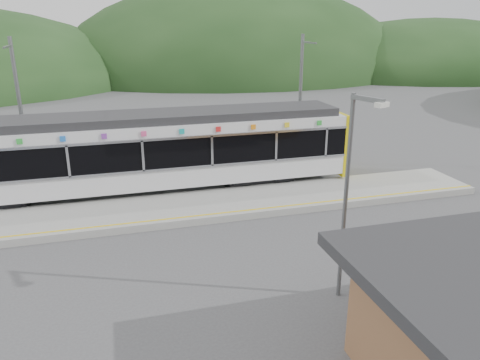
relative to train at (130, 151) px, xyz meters
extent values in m
plane|color=#4C4C4F|center=(2.32, -6.00, -2.06)|extent=(120.00, 120.00, 0.00)
ellipsoid|color=#1E3D19|center=(18.32, 48.00, -2.06)|extent=(52.00, 39.00, 26.00)
ellipsoid|color=#1E3D19|center=(47.32, 42.00, -2.06)|extent=(44.00, 33.00, 16.00)
cube|color=#9E9E99|center=(2.32, -2.70, -1.91)|extent=(26.00, 3.20, 0.30)
cube|color=yellow|center=(2.32, -4.00, -1.76)|extent=(26.00, 0.10, 0.01)
cube|color=black|center=(5.98, 0.00, -1.76)|extent=(3.20, 2.20, 0.56)
cube|color=silver|center=(-0.02, 0.00, -1.02)|extent=(20.00, 2.90, 0.92)
cube|color=black|center=(-0.02, 0.00, 0.16)|extent=(20.00, 2.96, 1.45)
cube|color=silver|center=(-0.02, -1.50, -0.51)|extent=(20.00, 0.05, 0.10)
cube|color=silver|center=(-0.02, -1.50, 0.84)|extent=(20.00, 0.05, 0.10)
cube|color=silver|center=(-0.02, 0.00, 1.11)|extent=(20.00, 2.90, 0.45)
cube|color=#2D2D30|center=(-0.02, 0.00, 1.52)|extent=(19.40, 2.50, 0.36)
cube|color=#DAC50B|center=(10.10, 0.00, -0.16)|extent=(0.24, 2.92, 3.00)
cube|color=silver|center=(-2.52, -1.50, 0.16)|extent=(0.10, 0.05, 1.35)
cube|color=silver|center=(0.48, -1.50, 0.16)|extent=(0.10, 0.05, 1.35)
cube|color=silver|center=(3.48, -1.50, 0.16)|extent=(0.10, 0.05, 1.35)
cube|color=silver|center=(6.48, -1.50, 0.16)|extent=(0.10, 0.05, 1.35)
cube|color=silver|center=(8.98, -1.50, 0.16)|extent=(0.10, 0.05, 1.35)
cube|color=green|center=(-4.22, -1.49, 1.12)|extent=(0.22, 0.04, 0.22)
cube|color=blue|center=(-2.62, -1.49, 1.12)|extent=(0.22, 0.04, 0.22)
cube|color=purple|center=(-1.02, -1.49, 1.12)|extent=(0.22, 0.04, 0.22)
cube|color=#E54C8C|center=(0.58, -1.49, 1.12)|extent=(0.22, 0.04, 0.22)
cube|color=#19A5A5|center=(2.18, -1.49, 1.12)|extent=(0.22, 0.04, 0.22)
cube|color=red|center=(3.78, -1.49, 1.12)|extent=(0.22, 0.04, 0.22)
cube|color=orange|center=(5.38, -1.49, 1.12)|extent=(0.22, 0.04, 0.22)
cube|color=yellow|center=(6.98, -1.49, 1.12)|extent=(0.22, 0.04, 0.22)
cube|color=green|center=(8.58, -1.49, 1.12)|extent=(0.22, 0.04, 0.22)
cylinder|color=slate|center=(-4.68, 2.60, 1.44)|extent=(0.18, 0.18, 7.00)
cube|color=slate|center=(-4.68, 1.80, 4.54)|extent=(0.08, 1.80, 0.08)
cylinder|color=slate|center=(9.32, 2.60, 1.44)|extent=(0.18, 0.18, 7.00)
cube|color=slate|center=(9.32, 1.80, 4.54)|extent=(0.08, 1.80, 0.08)
cylinder|color=slate|center=(5.30, -10.24, 0.90)|extent=(0.12, 0.12, 5.94)
cube|color=slate|center=(5.30, -10.69, 3.77)|extent=(0.45, 0.97, 0.12)
cube|color=silver|center=(5.30, -11.13, 3.69)|extent=(0.39, 0.29, 0.12)
camera|label=1|loc=(-0.74, -20.95, 5.63)|focal=35.00mm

